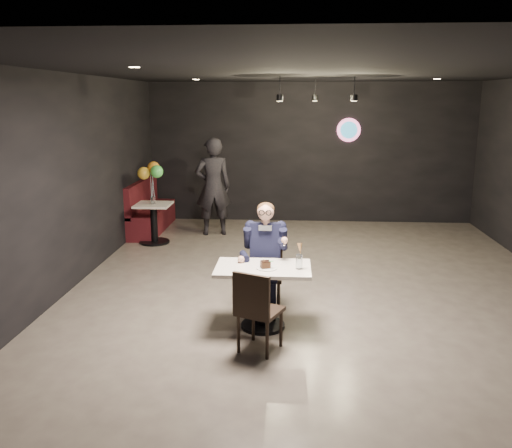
# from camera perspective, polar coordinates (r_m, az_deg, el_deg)

# --- Properties ---
(floor) EXTENTS (9.00, 9.00, 0.00)m
(floor) POSITION_cam_1_polar(r_m,az_deg,el_deg) (7.78, 6.50, -6.92)
(floor) COLOR slate
(floor) RESTS_ON ground
(wall_sign) EXTENTS (0.50, 0.06, 0.50)m
(wall_sign) POSITION_cam_1_polar(r_m,az_deg,el_deg) (11.85, 9.73, 9.73)
(wall_sign) COLOR pink
(wall_sign) RESTS_ON floor
(pendant_lights) EXTENTS (1.40, 1.20, 0.36)m
(pendant_lights) POSITION_cam_1_polar(r_m,az_deg,el_deg) (9.32, 6.42, 14.41)
(pendant_lights) COLOR black
(pendant_lights) RESTS_ON floor
(main_table) EXTENTS (1.10, 0.70, 0.75)m
(main_table) POSITION_cam_1_polar(r_m,az_deg,el_deg) (6.41, 0.74, -7.71)
(main_table) COLOR white
(main_table) RESTS_ON floor
(chair_far) EXTENTS (0.42, 0.46, 0.92)m
(chair_far) POSITION_cam_1_polar(r_m,az_deg,el_deg) (6.90, 1.00, -5.43)
(chair_far) COLOR black
(chair_far) RESTS_ON floor
(chair_near) EXTENTS (0.57, 0.59, 0.92)m
(chair_near) POSITION_cam_1_polar(r_m,az_deg,el_deg) (5.83, 0.42, -8.96)
(chair_near) COLOR black
(chair_near) RESTS_ON floor
(seated_man) EXTENTS (0.60, 0.80, 1.44)m
(seated_man) POSITION_cam_1_polar(r_m,az_deg,el_deg) (6.82, 1.01, -3.36)
(seated_man) COLOR black
(seated_man) RESTS_ON floor
(dessert_plate) EXTENTS (0.24, 0.24, 0.01)m
(dessert_plate) POSITION_cam_1_polar(r_m,az_deg,el_deg) (6.20, 1.15, -4.68)
(dessert_plate) COLOR white
(dessert_plate) RESTS_ON main_table
(cake_slice) EXTENTS (0.13, 0.11, 0.07)m
(cake_slice) POSITION_cam_1_polar(r_m,az_deg,el_deg) (6.19, 1.00, -4.31)
(cake_slice) COLOR black
(cake_slice) RESTS_ON dessert_plate
(mint_leaf) EXTENTS (0.06, 0.04, 0.01)m
(mint_leaf) POSITION_cam_1_polar(r_m,az_deg,el_deg) (6.17, 1.61, -3.95)
(mint_leaf) COLOR #2A823C
(mint_leaf) RESTS_ON cake_slice
(sundae_glass) EXTENTS (0.08, 0.08, 0.17)m
(sundae_glass) POSITION_cam_1_polar(r_m,az_deg,el_deg) (6.20, 4.56, -3.97)
(sundae_glass) COLOR silver
(sundae_glass) RESTS_ON main_table
(wafer_cone) EXTENTS (0.07, 0.07, 0.12)m
(wafer_cone) POSITION_cam_1_polar(r_m,az_deg,el_deg) (6.15, 4.66, -2.60)
(wafer_cone) COLOR tan
(wafer_cone) RESTS_ON sundae_glass
(booth_bench) EXTENTS (0.51, 2.06, 1.03)m
(booth_bench) POSITION_cam_1_polar(r_m,az_deg,el_deg) (11.28, -10.94, 1.91)
(booth_bench) COLOR #440E15
(booth_bench) RESTS_ON floor
(side_table) EXTENTS (0.64, 0.64, 0.80)m
(side_table) POSITION_cam_1_polar(r_m,az_deg,el_deg) (10.28, -10.69, 0.19)
(side_table) COLOR white
(side_table) RESTS_ON floor
(balloon_vase) EXTENTS (0.09, 0.09, 0.14)m
(balloon_vase) POSITION_cam_1_polar(r_m,az_deg,el_deg) (10.20, -10.79, 2.50)
(balloon_vase) COLOR silver
(balloon_vase) RESTS_ON side_table
(balloon_bunch) EXTENTS (0.42, 0.42, 0.70)m
(balloon_bunch) POSITION_cam_1_polar(r_m,az_deg,el_deg) (10.13, -10.89, 4.88)
(balloon_bunch) COLOR gold
(balloon_bunch) RESTS_ON balloon_vase
(passerby) EXTENTS (0.79, 0.62, 1.92)m
(passerby) POSITION_cam_1_polar(r_m,az_deg,el_deg) (10.70, -4.53, 3.93)
(passerby) COLOR black
(passerby) RESTS_ON floor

